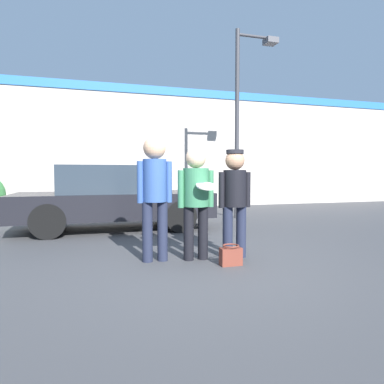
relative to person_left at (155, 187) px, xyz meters
The scene contains 8 objects.
ground_plane 1.24m from the person_left, 27.69° to the right, with size 56.00×56.00×0.00m, color #3F3F42.
storefront_building 7.88m from the person_left, 86.07° to the left, with size 24.00×0.22×4.46m.
person_left is the anchor object (origin of this frame).
person_middle_with_frisbee 0.61m from the person_left, ahead, with size 0.54×0.60×1.64m.
person_right 1.20m from the person_left, ahead, with size 0.51×0.34×1.62m.
parked_car_near 3.10m from the person_left, 97.16° to the left, with size 4.27×1.82×1.45m.
street_lamp 5.80m from the person_left, 51.00° to the left, with size 1.27×0.35×5.31m.
handbag 1.45m from the person_left, 28.71° to the right, with size 0.30×0.23×0.28m.
Camera 1 is at (-1.42, -4.56, 1.27)m, focal length 32.00 mm.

